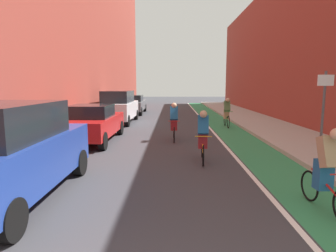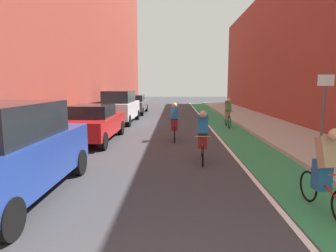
# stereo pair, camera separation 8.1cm
# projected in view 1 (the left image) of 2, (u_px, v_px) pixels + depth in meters

# --- Properties ---
(ground_plane) EXTENTS (84.52, 84.52, 0.00)m
(ground_plane) POSITION_uv_depth(u_px,v_px,m) (167.00, 126.00, 16.25)
(ground_plane) COLOR #38383D
(bike_lane_paint) EXTENTS (1.60, 38.42, 0.00)m
(bike_lane_paint) POSITION_uv_depth(u_px,v_px,m) (219.00, 122.00, 18.18)
(bike_lane_paint) COLOR #2D8451
(bike_lane_paint) RESTS_ON ground
(lane_divider_stripe) EXTENTS (0.12, 38.42, 0.00)m
(lane_divider_stripe) POSITION_uv_depth(u_px,v_px,m) (204.00, 122.00, 18.19)
(lane_divider_stripe) COLOR white
(lane_divider_stripe) RESTS_ON ground
(sidewalk_right) EXTENTS (3.14, 38.42, 0.14)m
(sidewalk_right) POSITION_uv_depth(u_px,v_px,m) (256.00, 121.00, 18.14)
(sidewalk_right) COLOR #A8A59E
(sidewalk_right) RESTS_ON ground
(building_facade_left) EXTENTS (3.00, 38.42, 13.70)m
(building_facade_left) POSITION_uv_depth(u_px,v_px,m) (71.00, 10.00, 17.34)
(building_facade_left) COLOR brown
(building_facade_left) RESTS_ON ground
(building_facade_right) EXTENTS (2.40, 34.42, 9.47)m
(building_facade_right) POSITION_uv_depth(u_px,v_px,m) (291.00, 49.00, 19.42)
(building_facade_right) COLOR brown
(building_facade_right) RESTS_ON ground
(parked_suv_blue) EXTENTS (1.99, 4.29, 1.98)m
(parked_suv_blue) POSITION_uv_depth(u_px,v_px,m) (7.00, 151.00, 5.69)
(parked_suv_blue) COLOR navy
(parked_suv_blue) RESTS_ON ground
(parked_sedan_red) EXTENTS (1.88, 4.40, 1.53)m
(parked_sedan_red) POSITION_uv_depth(u_px,v_px,m) (92.00, 123.00, 11.78)
(parked_sedan_red) COLOR red
(parked_sedan_red) RESTS_ON ground
(parked_suv_white) EXTENTS (1.92, 4.46, 1.98)m
(parked_suv_white) POSITION_uv_depth(u_px,v_px,m) (119.00, 107.00, 17.60)
(parked_suv_white) COLOR silver
(parked_suv_white) RESTS_ON ground
(parked_sedan_gray) EXTENTS (1.99, 4.72, 1.53)m
(parked_sedan_gray) POSITION_uv_depth(u_px,v_px,m) (132.00, 104.00, 23.50)
(parked_sedan_gray) COLOR #595B60
(parked_sedan_gray) RESTS_ON ground
(cyclist_lead) EXTENTS (0.48, 1.67, 1.59)m
(cyclist_lead) POSITION_uv_depth(u_px,v_px,m) (327.00, 169.00, 5.18)
(cyclist_lead) COLOR black
(cyclist_lead) RESTS_ON ground
(cyclist_mid) EXTENTS (0.48, 1.66, 1.59)m
(cyclist_mid) POSITION_uv_depth(u_px,v_px,m) (203.00, 134.00, 8.68)
(cyclist_mid) COLOR black
(cyclist_mid) RESTS_ON ground
(cyclist_trailing) EXTENTS (0.48, 1.70, 1.61)m
(cyclist_trailing) POSITION_uv_depth(u_px,v_px,m) (174.00, 121.00, 12.04)
(cyclist_trailing) COLOR black
(cyclist_trailing) RESTS_ON ground
(cyclist_far) EXTENTS (0.48, 1.75, 1.63)m
(cyclist_far) POSITION_uv_depth(u_px,v_px,m) (227.00, 112.00, 15.95)
(cyclist_far) COLOR black
(cyclist_far) RESTS_ON ground
(street_sign_post) EXTENTS (0.44, 0.07, 2.56)m
(street_sign_post) POSITION_uv_depth(u_px,v_px,m) (323.00, 109.00, 7.92)
(street_sign_post) COLOR #4C4C51
(street_sign_post) RESTS_ON sidewalk_right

